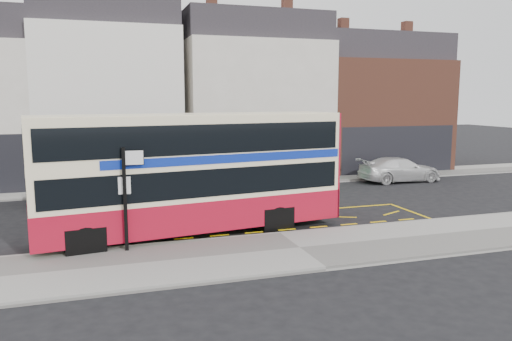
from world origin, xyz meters
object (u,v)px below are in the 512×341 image
object	(u,v)px
bus_stop_post	(127,190)
car_grey	(173,179)
car_white	(399,170)
double_decker_bus	(194,172)
car_silver	(78,185)
street_tree_right	(318,121)

from	to	relation	value
bus_stop_post	car_grey	bearing A→B (deg)	74.20
bus_stop_post	car_white	distance (m)	19.15
double_decker_bus	car_grey	xyz separation A→B (m)	(0.42, 8.48, -1.60)
bus_stop_post	car_grey	world-z (taller)	bus_stop_post
car_silver	car_grey	distance (m)	4.81
car_grey	street_tree_right	bearing A→B (deg)	-63.25
bus_stop_post	car_white	world-z (taller)	bus_stop_post
street_tree_right	car_white	bearing A→B (deg)	-42.31
car_grey	street_tree_right	xyz separation A→B (m)	(9.74, 2.88, 2.81)
double_decker_bus	car_grey	size ratio (longest dim) A/B	2.49
bus_stop_post	street_tree_right	size ratio (longest dim) A/B	0.64
bus_stop_post	car_grey	size ratio (longest dim) A/B	0.73
double_decker_bus	street_tree_right	distance (m)	15.29
car_white	street_tree_right	bearing A→B (deg)	48.35
car_silver	street_tree_right	bearing A→B (deg)	-89.51
double_decker_bus	bus_stop_post	xyz separation A→B (m)	(-2.49, -1.75, -0.21)
car_silver	car_grey	bearing A→B (deg)	-95.63
car_white	bus_stop_post	bearing A→B (deg)	120.84
street_tree_right	bus_stop_post	bearing A→B (deg)	-133.99
bus_stop_post	car_grey	xyz separation A→B (m)	(2.91, 10.23, -1.38)
car_silver	car_white	bearing A→B (deg)	-103.10
car_grey	double_decker_bus	bearing A→B (deg)	-172.58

